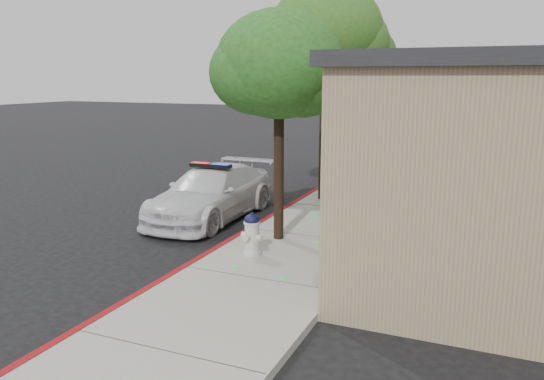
% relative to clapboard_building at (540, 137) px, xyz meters
% --- Properties ---
extents(ground, '(120.00, 120.00, 0.00)m').
position_rel_clapboard_building_xyz_m(ground, '(-6.69, -9.00, -2.13)').
color(ground, black).
rests_on(ground, ground).
extents(sidewalk, '(3.20, 60.00, 0.15)m').
position_rel_clapboard_building_xyz_m(sidewalk, '(-5.09, -6.00, -2.05)').
color(sidewalk, '#9A988C').
rests_on(sidewalk, ground).
extents(red_curb, '(0.14, 60.00, 0.16)m').
position_rel_clapboard_building_xyz_m(red_curb, '(-6.63, -6.00, -2.05)').
color(red_curb, maroon).
rests_on(red_curb, ground).
extents(clapboard_building, '(7.30, 20.89, 4.24)m').
position_rel_clapboard_building_xyz_m(clapboard_building, '(0.00, 0.00, 0.00)').
color(clapboard_building, '#9B8B65').
rests_on(clapboard_building, ground).
extents(police_car, '(2.02, 4.93, 1.55)m').
position_rel_clapboard_building_xyz_m(police_car, '(-8.27, -5.00, -1.41)').
color(police_car, silver).
rests_on(police_car, ground).
extents(fire_hydrant, '(0.52, 0.45, 0.91)m').
position_rel_clapboard_building_xyz_m(fire_hydrant, '(-5.71, -7.79, -1.52)').
color(fire_hydrant, silver).
rests_on(fire_hydrant, sidewalk).
extents(street_tree_near, '(3.01, 2.83, 5.18)m').
position_rel_clapboard_building_xyz_m(street_tree_near, '(-5.64, -6.48, 1.89)').
color(street_tree_near, black).
rests_on(street_tree_near, sidewalk).
extents(street_tree_mid, '(3.58, 3.37, 6.43)m').
position_rel_clapboard_building_xyz_m(street_tree_mid, '(-5.98, -2.04, 2.87)').
color(street_tree_mid, black).
rests_on(street_tree_mid, sidewalk).
extents(street_tree_far, '(3.22, 2.97, 5.62)m').
position_rel_clapboard_building_xyz_m(street_tree_far, '(-5.96, 1.25, 2.24)').
color(street_tree_far, black).
rests_on(street_tree_far, sidewalk).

